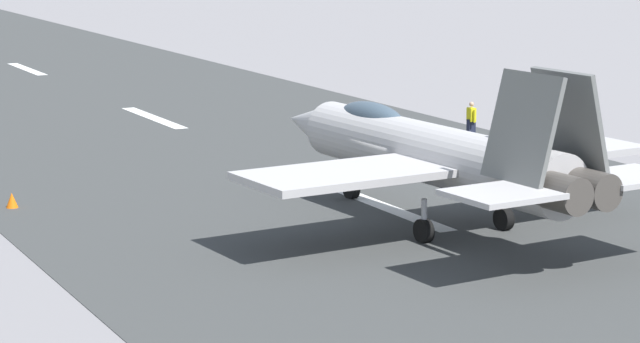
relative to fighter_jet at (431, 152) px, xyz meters
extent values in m
plane|color=gray|center=(2.28, -0.01, -2.46)|extent=(400.00, 400.00, 0.00)
cube|color=#3A3C3C|center=(2.28, -0.01, -2.45)|extent=(240.00, 26.00, 0.02)
cube|color=white|center=(2.81, -0.01, -2.44)|extent=(8.00, 0.70, 0.00)
cube|color=white|center=(26.65, -0.01, -2.44)|extent=(8.00, 0.70, 0.00)
cube|color=white|center=(51.59, -0.01, -2.44)|extent=(8.00, 0.70, 0.00)
cylinder|color=#B5B2B2|center=(-0.10, -0.01, -0.07)|extent=(12.87, 2.91, 1.99)
cone|color=#B5B2B2|center=(7.73, 0.56, -0.07)|extent=(3.06, 1.90, 1.69)
ellipsoid|color=#3F5160|center=(3.49, 0.25, 0.68)|extent=(3.67, 1.36, 1.10)
cylinder|color=#47423D|center=(-6.66, 0.07, -0.07)|extent=(2.27, 1.26, 1.10)
cylinder|color=#47423D|center=(-6.58, -1.03, -0.07)|extent=(2.27, 1.26, 1.10)
cube|color=#B5B2B2|center=(-1.39, 4.01, -0.17)|extent=(3.84, 6.44, 0.24)
cube|color=#B5B2B2|center=(-0.80, -4.17, -0.17)|extent=(3.84, 6.44, 0.24)
cube|color=#B5B2B2|center=(-6.80, 1.91, 0.03)|extent=(2.60, 2.97, 0.16)
cube|color=#B5B2B2|center=(-6.45, -2.87, 0.03)|extent=(2.60, 2.97, 0.16)
cube|color=slate|center=(-5.71, 0.49, 1.63)|extent=(2.66, 1.13, 3.14)
cube|color=slate|center=(-5.58, -1.31, 1.63)|extent=(2.66, 1.13, 3.14)
cylinder|color=silver|center=(4.80, 0.35, -1.76)|extent=(0.18, 0.18, 1.40)
cylinder|color=black|center=(4.80, 0.35, -2.08)|extent=(0.78, 0.35, 0.76)
cylinder|color=silver|center=(-2.01, 1.46, -1.76)|extent=(0.18, 0.18, 1.40)
cylinder|color=black|center=(-2.01, 1.46, -2.08)|extent=(0.78, 0.35, 0.76)
cylinder|color=silver|center=(-1.78, -1.73, -1.76)|extent=(0.18, 0.18, 1.40)
cylinder|color=black|center=(-1.78, -1.73, -2.08)|extent=(0.78, 0.35, 0.76)
cube|color=#1E2338|center=(13.87, -10.87, -2.00)|extent=(0.24, 0.36, 0.92)
cube|color=yellow|center=(13.87, -10.87, -1.32)|extent=(0.46, 0.32, 0.62)
sphere|color=tan|center=(13.87, -10.87, -0.85)|extent=(0.22, 0.22, 0.22)
cylinder|color=yellow|center=(13.57, -10.85, -1.36)|extent=(0.10, 0.10, 0.59)
cylinder|color=yellow|center=(14.17, -10.90, -1.36)|extent=(0.10, 0.10, 0.59)
cone|color=orange|center=(8.84, 11.70, -2.19)|extent=(0.44, 0.44, 0.55)
camera|label=1|loc=(-35.86, 22.47, 7.47)|focal=73.24mm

